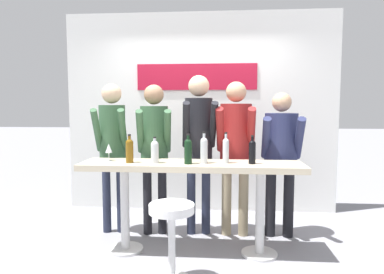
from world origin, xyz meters
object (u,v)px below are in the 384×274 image
(wine_bottle_2, at_px, (130,149))
(wine_bottle_5, at_px, (155,151))
(person_center_left, at_px, (199,135))
(wine_bottle_4, at_px, (226,149))
(person_left, at_px, (154,141))
(person_center_right, at_px, (281,149))
(wine_bottle_3, at_px, (188,150))
(bar_stool, at_px, (172,232))
(person_center, at_px, (236,141))
(wine_bottle_1, at_px, (252,151))
(person_far_left, at_px, (112,139))
(wine_glass_0, at_px, (109,149))
(tasting_table, at_px, (191,179))
(wine_bottle_0, at_px, (204,149))

(wine_bottle_2, xyz_separation_m, wine_bottle_5, (0.25, -0.00, -0.01))
(person_center_left, xyz_separation_m, wine_bottle_4, (0.30, -0.52, -0.10))
(person_left, bearing_deg, wine_bottle_2, -115.15)
(person_left, xyz_separation_m, person_center_right, (1.43, 0.03, -0.08))
(wine_bottle_2, xyz_separation_m, wine_bottle_3, (0.59, -0.03, 0.00))
(bar_stool, relative_size, person_center, 0.39)
(wine_bottle_2, bearing_deg, bar_stool, -49.74)
(wine_bottle_5, bearing_deg, wine_bottle_1, 1.75)
(person_far_left, xyz_separation_m, wine_glass_0, (0.11, -0.46, -0.05))
(person_left, distance_m, wine_bottle_4, 0.94)
(person_center, bearing_deg, person_center_left, -178.27)
(person_center_right, relative_size, wine_bottle_1, 5.86)
(tasting_table, bearing_deg, person_center_right, 28.07)
(tasting_table, bearing_deg, wine_glass_0, 177.48)
(person_far_left, relative_size, wine_bottle_0, 5.59)
(person_center_left, bearing_deg, person_center_right, -7.63)
(bar_stool, height_order, person_left, person_left)
(wine_bottle_4, relative_size, wine_bottle_5, 1.17)
(wine_bottle_5, bearing_deg, wine_bottle_0, 2.82)
(person_left, distance_m, wine_bottle_2, 0.55)
(tasting_table, bearing_deg, person_center_left, 85.56)
(wine_bottle_3, bearing_deg, person_left, 128.24)
(person_center_right, bearing_deg, wine_bottle_4, -136.47)
(person_center_left, distance_m, wine_bottle_4, 0.61)
(bar_stool, relative_size, person_center_left, 0.38)
(bar_stool, relative_size, wine_bottle_3, 2.34)
(person_center_left, bearing_deg, wine_bottle_4, -67.23)
(bar_stool, relative_size, wine_bottle_0, 2.21)
(person_left, bearing_deg, person_center, -7.78)
(person_center, distance_m, wine_bottle_0, 0.64)
(person_left, bearing_deg, person_far_left, 168.34)
(person_far_left, distance_m, wine_glass_0, 0.48)
(person_center_right, xyz_separation_m, wine_bottle_4, (-0.62, -0.51, 0.05))
(person_center_right, bearing_deg, wine_bottle_2, -156.22)
(wine_bottle_1, height_order, wine_bottle_4, wine_bottle_4)
(person_center_right, bearing_deg, person_left, -174.65)
(person_left, distance_m, person_center, 0.93)
(person_center, distance_m, person_center_right, 0.51)
(person_center_left, distance_m, wine_bottle_5, 0.71)
(tasting_table, relative_size, person_center_right, 1.35)
(person_far_left, distance_m, person_center_left, 1.01)
(wine_bottle_4, bearing_deg, wine_bottle_3, -168.05)
(wine_bottle_3, distance_m, wine_bottle_4, 0.37)
(person_center, relative_size, wine_bottle_0, 5.64)
(wine_bottle_2, xyz_separation_m, wine_glass_0, (-0.24, 0.09, -0.01))
(person_far_left, height_order, person_center, person_center)
(tasting_table, relative_size, person_center, 1.25)
(person_left, height_order, wine_bottle_0, person_left)
(person_far_left, distance_m, person_center, 1.42)
(wine_bottle_2, bearing_deg, person_center_right, 19.73)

